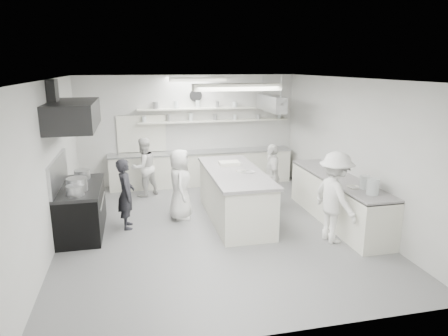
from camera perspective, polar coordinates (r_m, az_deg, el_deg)
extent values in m
cube|color=gray|center=(8.43, -1.42, -8.49)|extent=(6.00, 7.00, 0.02)
cube|color=white|center=(7.78, -1.56, 12.49)|extent=(6.00, 7.00, 0.02)
cube|color=silver|center=(11.36, -4.96, 5.35)|extent=(6.00, 0.04, 3.00)
cube|color=silver|center=(4.73, 6.91, -7.56)|extent=(6.00, 0.04, 3.00)
cube|color=silver|center=(7.96, -23.17, 0.40)|extent=(0.04, 7.00, 3.00)
cube|color=silver|center=(9.03, 17.54, 2.42)|extent=(0.04, 7.00, 3.00)
cube|color=black|center=(8.57, -19.39, -5.65)|extent=(0.80, 1.80, 0.90)
cube|color=#252526|center=(8.15, -20.49, 7.03)|extent=(0.85, 2.00, 0.50)
cube|color=silver|center=(11.32, -3.13, -0.02)|extent=(5.00, 0.60, 0.92)
cube|color=silver|center=(11.31, -1.36, 6.64)|extent=(4.20, 0.26, 0.04)
cube|color=silver|center=(11.27, -1.37, 8.41)|extent=(4.20, 0.26, 0.04)
cube|color=black|center=(11.25, -11.53, 4.77)|extent=(1.30, 0.04, 1.00)
cylinder|color=silver|center=(11.24, -4.01, 10.15)|extent=(0.32, 0.05, 0.32)
cube|color=silver|center=(8.95, 15.74, -4.38)|extent=(0.74, 3.30, 0.94)
cube|color=#B0B1B3|center=(10.66, 6.63, 9.06)|extent=(0.30, 1.60, 0.40)
cube|color=silver|center=(6.03, 1.84, 11.31)|extent=(1.30, 0.25, 0.10)
cube|color=silver|center=(9.55, -3.71, 12.38)|extent=(1.30, 0.25, 0.10)
cube|color=silver|center=(8.76, 1.48, -3.93)|extent=(1.05, 2.80, 1.03)
cylinder|color=#B0B1B3|center=(8.10, -19.97, -2.33)|extent=(0.38, 0.38, 0.29)
imported|color=#232328|center=(8.45, -13.64, -3.55)|extent=(0.37, 0.54, 1.45)
imported|color=white|center=(10.43, -11.25, 0.12)|extent=(0.92, 0.88, 1.50)
imported|color=white|center=(8.74, -6.21, -2.32)|extent=(0.57, 0.80, 1.53)
imported|color=white|center=(9.44, 6.77, -1.16)|extent=(0.55, 0.95, 1.51)
imported|color=white|center=(7.82, 15.36, -4.02)|extent=(0.80, 1.20, 1.73)
imported|color=#B0B1B3|center=(8.47, 3.49, -0.73)|extent=(0.34, 0.34, 0.06)
imported|color=silver|center=(8.51, 2.40, -0.62)|extent=(0.27, 0.27, 0.07)
imported|color=silver|center=(8.14, 17.82, -2.71)|extent=(0.26, 0.26, 0.06)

